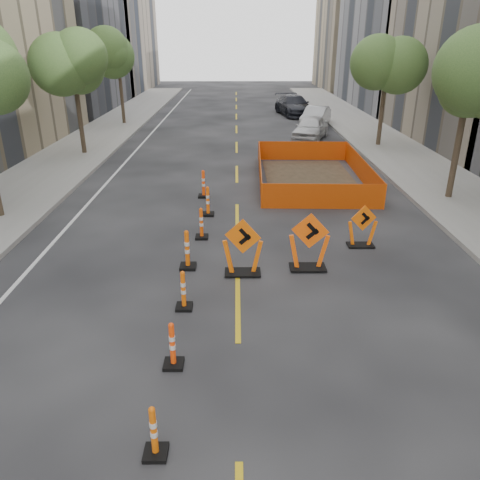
{
  "coord_description": "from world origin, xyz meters",
  "views": [
    {
      "loc": [
        -0.03,
        -5.66,
        5.88
      ],
      "look_at": [
        0.06,
        5.46,
        1.1
      ],
      "focal_mm": 35.0,
      "sensor_mm": 36.0,
      "label": 1
    }
  ],
  "objects_px": {
    "channelizer_3": "(172,345)",
    "chevron_sign_right": "(363,226)",
    "channelizer_4": "(183,290)",
    "parked_car_near": "(311,128)",
    "channelizer_5": "(187,249)",
    "channelizer_2": "(154,431)",
    "chevron_sign_left": "(243,247)",
    "parked_car_far": "(294,105)",
    "channelizer_8": "(203,184)",
    "channelizer_6": "(201,223)",
    "channelizer_7": "(208,201)",
    "chevron_sign_center": "(309,242)",
    "parked_car_mid": "(316,117)"
  },
  "relations": [
    {
      "from": "channelizer_3",
      "to": "chevron_sign_center",
      "type": "relative_size",
      "value": 0.59
    },
    {
      "from": "channelizer_3",
      "to": "channelizer_5",
      "type": "distance_m",
      "value": 4.27
    },
    {
      "from": "channelizer_5",
      "to": "parked_car_near",
      "type": "bearing_deg",
      "value": 71.57
    },
    {
      "from": "channelizer_3",
      "to": "chevron_sign_right",
      "type": "bearing_deg",
      "value": 48.42
    },
    {
      "from": "channelizer_6",
      "to": "parked_car_far",
      "type": "relative_size",
      "value": 0.19
    },
    {
      "from": "channelizer_2",
      "to": "channelizer_5",
      "type": "relative_size",
      "value": 0.83
    },
    {
      "from": "channelizer_5",
      "to": "parked_car_near",
      "type": "relative_size",
      "value": 0.26
    },
    {
      "from": "channelizer_4",
      "to": "parked_car_near",
      "type": "xyz_separation_m",
      "value": [
        5.99,
        20.43,
        0.24
      ]
    },
    {
      "from": "channelizer_2",
      "to": "parked_car_near",
      "type": "height_order",
      "value": "parked_car_near"
    },
    {
      "from": "channelizer_8",
      "to": "channelizer_5",
      "type": "bearing_deg",
      "value": -90.36
    },
    {
      "from": "channelizer_3",
      "to": "channelizer_4",
      "type": "distance_m",
      "value": 2.14
    },
    {
      "from": "channelizer_3",
      "to": "chevron_sign_right",
      "type": "distance_m",
      "value": 7.64
    },
    {
      "from": "channelizer_6",
      "to": "chevron_sign_left",
      "type": "height_order",
      "value": "chevron_sign_left"
    },
    {
      "from": "parked_car_near",
      "to": "channelizer_5",
      "type": "bearing_deg",
      "value": -87.88
    },
    {
      "from": "parked_car_mid",
      "to": "channelizer_8",
      "type": "bearing_deg",
      "value": -91.95
    },
    {
      "from": "channelizer_7",
      "to": "channelizer_8",
      "type": "height_order",
      "value": "channelizer_8"
    },
    {
      "from": "channelizer_2",
      "to": "chevron_sign_left",
      "type": "bearing_deg",
      "value": 76.72
    },
    {
      "from": "chevron_sign_right",
      "to": "channelizer_3",
      "type": "bearing_deg",
      "value": -142.59
    },
    {
      "from": "chevron_sign_center",
      "to": "chevron_sign_right",
      "type": "distance_m",
      "value": 2.42
    },
    {
      "from": "channelizer_8",
      "to": "parked_car_far",
      "type": "relative_size",
      "value": 0.2
    },
    {
      "from": "chevron_sign_left",
      "to": "channelizer_6",
      "type": "bearing_deg",
      "value": 131.92
    },
    {
      "from": "channelizer_3",
      "to": "channelizer_6",
      "type": "xyz_separation_m",
      "value": [
        0.12,
        6.41,
        0.02
      ]
    },
    {
      "from": "chevron_sign_left",
      "to": "chevron_sign_right",
      "type": "height_order",
      "value": "chevron_sign_left"
    },
    {
      "from": "channelizer_4",
      "to": "chevron_sign_right",
      "type": "relative_size",
      "value": 0.73
    },
    {
      "from": "channelizer_5",
      "to": "channelizer_7",
      "type": "distance_m",
      "value": 4.28
    },
    {
      "from": "chevron_sign_left",
      "to": "chevron_sign_center",
      "type": "xyz_separation_m",
      "value": [
        1.81,
        0.29,
        0.02
      ]
    },
    {
      "from": "channelizer_4",
      "to": "channelizer_2",
      "type": "bearing_deg",
      "value": -90.06
    },
    {
      "from": "channelizer_6",
      "to": "parked_car_mid",
      "type": "distance_m",
      "value": 22.14
    },
    {
      "from": "chevron_sign_center",
      "to": "channelizer_6",
      "type": "bearing_deg",
      "value": 157.26
    },
    {
      "from": "channelizer_5",
      "to": "parked_car_far",
      "type": "xyz_separation_m",
      "value": [
        6.21,
        28.66,
        0.24
      ]
    },
    {
      "from": "channelizer_4",
      "to": "channelizer_6",
      "type": "xyz_separation_m",
      "value": [
        0.13,
        4.27,
        0.02
      ]
    },
    {
      "from": "channelizer_3",
      "to": "chevron_sign_right",
      "type": "height_order",
      "value": "chevron_sign_right"
    },
    {
      "from": "channelizer_6",
      "to": "parked_car_far",
      "type": "bearing_deg",
      "value": 77.33
    },
    {
      "from": "channelizer_8",
      "to": "channelizer_6",
      "type": "bearing_deg",
      "value": -87.27
    },
    {
      "from": "channelizer_3",
      "to": "channelizer_7",
      "type": "relative_size",
      "value": 0.91
    },
    {
      "from": "channelizer_4",
      "to": "chevron_sign_right",
      "type": "distance_m",
      "value": 6.22
    },
    {
      "from": "channelizer_3",
      "to": "parked_car_near",
      "type": "xyz_separation_m",
      "value": [
        5.98,
        22.57,
        0.24
      ]
    },
    {
      "from": "channelizer_3",
      "to": "channelizer_4",
      "type": "relative_size",
      "value": 1.0
    },
    {
      "from": "chevron_sign_center",
      "to": "parked_car_far",
      "type": "relative_size",
      "value": 0.3
    },
    {
      "from": "channelizer_4",
      "to": "parked_car_mid",
      "type": "distance_m",
      "value": 26.27
    },
    {
      "from": "parked_car_far",
      "to": "chevron_sign_left",
      "type": "bearing_deg",
      "value": -109.03
    },
    {
      "from": "channelizer_5",
      "to": "channelizer_6",
      "type": "height_order",
      "value": "channelizer_5"
    },
    {
      "from": "parked_car_near",
      "to": "parked_car_far",
      "type": "height_order",
      "value": "parked_car_far"
    },
    {
      "from": "channelizer_7",
      "to": "chevron_sign_right",
      "type": "height_order",
      "value": "chevron_sign_right"
    },
    {
      "from": "channelizer_5",
      "to": "channelizer_7",
      "type": "height_order",
      "value": "channelizer_5"
    },
    {
      "from": "channelizer_6",
      "to": "parked_car_mid",
      "type": "bearing_deg",
      "value": 71.73
    },
    {
      "from": "chevron_sign_left",
      "to": "channelizer_2",
      "type": "bearing_deg",
      "value": -88.28
    },
    {
      "from": "channelizer_6",
      "to": "parked_car_mid",
      "type": "height_order",
      "value": "parked_car_mid"
    },
    {
      "from": "channelizer_8",
      "to": "parked_car_near",
      "type": "bearing_deg",
      "value": 63.0
    },
    {
      "from": "channelizer_6",
      "to": "channelizer_8",
      "type": "xyz_separation_m",
      "value": [
        -0.2,
        4.27,
        0.04
      ]
    }
  ]
}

